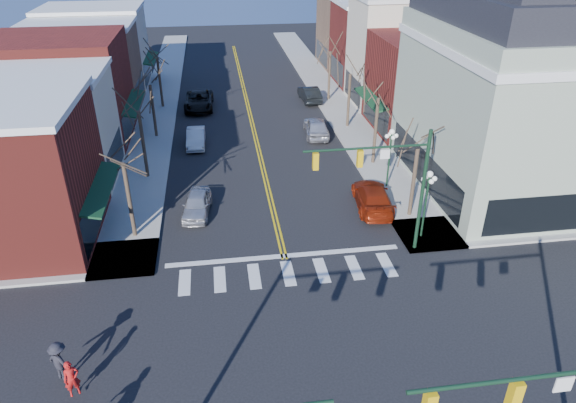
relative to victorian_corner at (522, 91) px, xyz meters
name	(u,v)px	position (x,y,z in m)	size (l,w,h in m)	color
ground	(309,361)	(-16.50, -14.50, -6.66)	(160.00, 160.00, 0.00)	black
sidewalk_left	(145,171)	(-25.25, 5.50, -6.58)	(3.50, 70.00, 0.15)	#9E9B93
sidewalk_right	(373,157)	(-7.75, 5.50, -6.58)	(3.50, 70.00, 0.15)	#9E9B93
bldg_left_stucco_a	(35,132)	(-32.00, 5.00, -2.91)	(10.00, 7.00, 7.50)	beige
bldg_left_brick_b	(62,91)	(-32.00, 13.00, -2.41)	(10.00, 9.00, 8.50)	maroon
bldg_left_tan	(83,69)	(-32.00, 21.25, -2.76)	(10.00, 7.50, 7.80)	#8B664C
bldg_left_stucco_b	(97,49)	(-32.00, 29.00, -2.56)	(10.00, 8.00, 8.20)	beige
bldg_right_brick_a	(434,84)	(-1.00, 11.25, -2.66)	(10.00, 8.50, 8.00)	maroon
bldg_right_stucco	(404,52)	(-1.00, 19.00, -1.66)	(10.00, 7.00, 10.00)	beige
bldg_right_brick_b	(381,44)	(-1.00, 26.50, -2.41)	(10.00, 8.00, 8.50)	maroon
bldg_right_tan	(362,29)	(-1.00, 34.50, -2.16)	(10.00, 8.00, 9.00)	#8B664C
victorian_corner	(522,91)	(0.00, 0.00, 0.00)	(12.25, 14.25, 13.30)	#98A58E
traffic_mast_far_right	(391,177)	(-10.95, -7.10, -1.95)	(6.60, 0.28, 7.20)	#14331E
lamppost_corner	(427,193)	(-8.30, -6.00, -3.70)	(0.36, 0.36, 4.33)	#14331E
lamppost_midblock	(390,148)	(-8.30, 0.50, -3.70)	(0.36, 0.36, 4.33)	#14331E
tree_left_a	(130,202)	(-24.90, -3.50, -4.28)	(0.24, 0.24, 4.76)	#382B21
tree_left_b	(144,145)	(-24.90, 4.50, -4.14)	(0.24, 0.24, 5.04)	#382B21
tree_left_c	(154,112)	(-24.90, 12.50, -4.38)	(0.24, 0.24, 4.55)	#382B21
tree_left_d	(160,83)	(-24.90, 20.50, -4.21)	(0.24, 0.24, 4.90)	#382B21
tree_right_a	(413,183)	(-8.10, -3.50, -4.35)	(0.24, 0.24, 4.62)	#382B21
tree_right_b	(375,132)	(-8.10, 4.50, -4.07)	(0.24, 0.24, 5.18)	#382B21
tree_right_c	(349,101)	(-8.10, 12.50, -4.24)	(0.24, 0.24, 4.83)	#382B21
tree_right_d	(329,76)	(-8.10, 20.50, -4.17)	(0.24, 0.24, 4.97)	#382B21
car_left_near	(197,204)	(-21.30, -1.24, -5.97)	(1.61, 4.01, 1.37)	silver
car_left_mid	(196,138)	(-21.50, 10.15, -5.98)	(1.44, 4.12, 1.36)	silver
car_left_far	(199,101)	(-21.30, 19.71, -5.85)	(2.67, 5.79, 1.61)	black
car_right_near	(373,197)	(-10.10, -2.05, -5.89)	(2.14, 5.27, 1.53)	maroon
car_right_mid	(316,127)	(-11.27, 10.89, -5.84)	(1.92, 4.77, 1.63)	silver
car_right_far	(309,94)	(-10.10, 20.50, -5.89)	(1.62, 4.65, 1.53)	black
pedestrian_red_a	(72,379)	(-25.87, -15.01, -5.69)	(0.60, 0.39, 1.63)	#B21413
pedestrian_dark_b	(60,361)	(-26.50, -14.11, -5.60)	(1.17, 0.67, 1.82)	black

